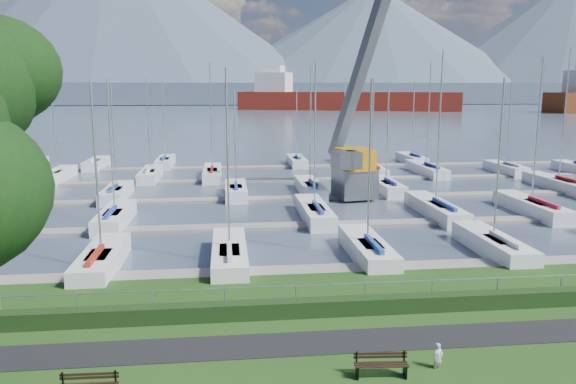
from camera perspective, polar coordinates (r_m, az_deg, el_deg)
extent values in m
cube|color=black|center=(22.00, 4.51, -14.96)|extent=(160.00, 2.00, 0.04)
cube|color=#435062|center=(282.67, -5.67, 8.54)|extent=(800.00, 540.00, 0.20)
cube|color=black|center=(24.20, 3.34, -11.61)|extent=(80.00, 0.70, 0.70)
cylinder|color=#95989D|center=(24.26, 3.20, -9.40)|extent=(80.00, 0.04, 0.04)
cube|color=#49596C|center=(352.51, -5.86, 9.97)|extent=(900.00, 80.00, 12.00)
cone|color=#465166|center=(431.96, -17.24, 16.52)|extent=(340.00, 340.00, 115.00)
cone|color=#485769|center=(448.43, 8.61, 14.70)|extent=(300.00, 300.00, 85.00)
cone|color=#3F4B5C|center=(527.26, 27.05, 13.88)|extent=(320.00, 320.00, 100.00)
cube|color=slate|center=(30.33, 1.28, -8.08)|extent=(90.00, 1.60, 0.25)
cube|color=slate|center=(39.87, -0.64, -3.50)|extent=(90.00, 1.60, 0.25)
cube|color=gray|center=(49.59, -1.80, -0.70)|extent=(90.00, 1.60, 0.25)
cube|color=gray|center=(59.40, -2.58, 1.18)|extent=(90.00, 1.60, 0.25)
cube|color=gray|center=(69.27, -3.14, 2.52)|extent=(90.00, 1.60, 0.25)
cube|color=black|center=(19.52, -21.92, -17.15)|extent=(0.05, 0.05, 0.40)
cube|color=black|center=(19.12, -17.11, -17.43)|extent=(0.05, 0.05, 0.40)
cube|color=black|center=(19.37, -19.53, -17.87)|extent=(1.80, 0.15, 0.04)
cube|color=black|center=(19.34, -19.52, -17.35)|extent=(1.80, 0.09, 0.08)
cube|color=black|center=(19.28, -19.55, -17.04)|extent=(1.80, 0.09, 0.08)
cube|color=black|center=(19.65, 7.04, -17.62)|extent=(0.09, 0.40, 0.45)
cube|color=black|center=(19.61, 6.98, -16.28)|extent=(0.05, 0.05, 0.40)
cube|color=black|center=(19.95, 11.80, -17.32)|extent=(0.09, 0.40, 0.45)
cube|color=black|center=(19.91, 11.72, -16.00)|extent=(0.05, 0.05, 0.40)
cube|color=black|center=(19.55, 9.55, -17.11)|extent=(1.80, 0.23, 0.04)
cube|color=black|center=(19.68, 9.46, -16.91)|extent=(1.80, 0.23, 0.04)
cube|color=black|center=(19.81, 9.37, -16.71)|extent=(1.80, 0.23, 0.04)
cube|color=black|center=(19.77, 9.35, -16.20)|extent=(1.80, 0.17, 0.08)
cube|color=black|center=(19.72, 9.37, -15.89)|extent=(1.80, 0.17, 0.08)
imported|color=silver|center=(20.60, 15.02, -15.58)|extent=(0.45, 0.39, 1.05)
cube|color=slate|center=(49.86, 6.76, 0.95)|extent=(3.74, 3.74, 2.60)
cube|color=orange|center=(49.55, 6.81, 3.35)|extent=(3.19, 3.83, 1.80)
cube|color=#515358|center=(54.03, 7.83, 13.48)|extent=(4.91, 10.84, 19.89)
cube|color=#55575D|center=(47.33, 5.95, 3.27)|extent=(2.38, 2.53, 1.40)
cube|color=maroon|center=(249.29, 6.06, 8.93)|extent=(95.60, 50.96, 10.00)
cube|color=silver|center=(256.30, -1.44, 10.70)|extent=(18.08, 18.08, 12.00)
cube|color=silver|center=(256.41, -1.45, 12.27)|extent=(10.33, 10.33, 4.00)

